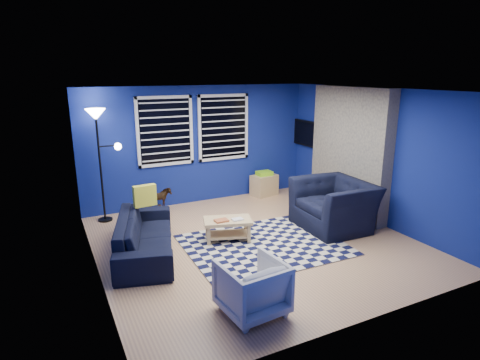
{
  "coord_description": "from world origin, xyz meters",
  "views": [
    {
      "loc": [
        -3.0,
        -5.46,
        2.78
      ],
      "look_at": [
        -0.13,
        0.3,
        1.03
      ],
      "focal_mm": 30.0,
      "sensor_mm": 36.0,
      "label": 1
    }
  ],
  "objects_px": {
    "sofa": "(145,235)",
    "armchair_big": "(334,205)",
    "armchair_bent": "(252,287)",
    "coffee_table": "(228,225)",
    "cabinet": "(264,185)",
    "floor_lamp": "(98,130)",
    "tv": "(308,134)",
    "rocking_horse": "(158,199)"
  },
  "relations": [
    {
      "from": "coffee_table",
      "to": "floor_lamp",
      "type": "relative_size",
      "value": 0.42
    },
    {
      "from": "coffee_table",
      "to": "floor_lamp",
      "type": "distance_m",
      "value": 2.94
    },
    {
      "from": "rocking_horse",
      "to": "coffee_table",
      "type": "xyz_separation_m",
      "value": [
        0.67,
        -1.9,
        -0.02
      ]
    },
    {
      "from": "armchair_big",
      "to": "cabinet",
      "type": "xyz_separation_m",
      "value": [
        -0.14,
        2.29,
        -0.18
      ]
    },
    {
      "from": "sofa",
      "to": "coffee_table",
      "type": "xyz_separation_m",
      "value": [
        1.36,
        -0.12,
        -0.03
      ]
    },
    {
      "from": "rocking_horse",
      "to": "cabinet",
      "type": "xyz_separation_m",
      "value": [
        2.51,
        0.08,
        -0.04
      ]
    },
    {
      "from": "coffee_table",
      "to": "floor_lamp",
      "type": "bearing_deg",
      "value": 131.68
    },
    {
      "from": "tv",
      "to": "floor_lamp",
      "type": "height_order",
      "value": "floor_lamp"
    },
    {
      "from": "floor_lamp",
      "to": "tv",
      "type": "bearing_deg",
      "value": -2.27
    },
    {
      "from": "armchair_bent",
      "to": "coffee_table",
      "type": "height_order",
      "value": "armchair_bent"
    },
    {
      "from": "armchair_big",
      "to": "armchair_bent",
      "type": "bearing_deg",
      "value": -54.54
    },
    {
      "from": "armchair_bent",
      "to": "rocking_horse",
      "type": "relative_size",
      "value": 1.38
    },
    {
      "from": "rocking_horse",
      "to": "floor_lamp",
      "type": "xyz_separation_m",
      "value": [
        -1.02,
        0.01,
        1.45
      ]
    },
    {
      "from": "sofa",
      "to": "cabinet",
      "type": "height_order",
      "value": "sofa"
    },
    {
      "from": "tv",
      "to": "floor_lamp",
      "type": "xyz_separation_m",
      "value": [
        -4.52,
        0.18,
        0.35
      ]
    },
    {
      "from": "coffee_table",
      "to": "cabinet",
      "type": "relative_size",
      "value": 1.4
    },
    {
      "from": "rocking_horse",
      "to": "cabinet",
      "type": "bearing_deg",
      "value": -87.58
    },
    {
      "from": "rocking_horse",
      "to": "coffee_table",
      "type": "distance_m",
      "value": 2.01
    },
    {
      "from": "coffee_table",
      "to": "rocking_horse",
      "type": "bearing_deg",
      "value": 109.54
    },
    {
      "from": "tv",
      "to": "armchair_big",
      "type": "bearing_deg",
      "value": -112.27
    },
    {
      "from": "armchair_big",
      "to": "cabinet",
      "type": "bearing_deg",
      "value": -174.32
    },
    {
      "from": "armchair_big",
      "to": "cabinet",
      "type": "distance_m",
      "value": 2.31
    },
    {
      "from": "sofa",
      "to": "armchair_big",
      "type": "xyz_separation_m",
      "value": [
        3.35,
        -0.44,
        0.13
      ]
    },
    {
      "from": "armchair_big",
      "to": "floor_lamp",
      "type": "height_order",
      "value": "floor_lamp"
    },
    {
      "from": "floor_lamp",
      "to": "armchair_big",
      "type": "bearing_deg",
      "value": -31.15
    },
    {
      "from": "armchair_big",
      "to": "coffee_table",
      "type": "relative_size",
      "value": 1.49
    },
    {
      "from": "tv",
      "to": "sofa",
      "type": "xyz_separation_m",
      "value": [
        -4.19,
        -1.61,
        -1.1
      ]
    },
    {
      "from": "rocking_horse",
      "to": "coffee_table",
      "type": "relative_size",
      "value": 0.59
    },
    {
      "from": "tv",
      "to": "cabinet",
      "type": "relative_size",
      "value": 1.57
    },
    {
      "from": "floor_lamp",
      "to": "cabinet",
      "type": "bearing_deg",
      "value": 1.15
    },
    {
      "from": "tv",
      "to": "sofa",
      "type": "height_order",
      "value": "tv"
    },
    {
      "from": "tv",
      "to": "cabinet",
      "type": "height_order",
      "value": "tv"
    },
    {
      "from": "cabinet",
      "to": "armchair_bent",
      "type": "bearing_deg",
      "value": -134.07
    },
    {
      "from": "armchair_big",
      "to": "armchair_bent",
      "type": "relative_size",
      "value": 1.84
    },
    {
      "from": "armchair_bent",
      "to": "floor_lamp",
      "type": "distance_m",
      "value": 4.32
    },
    {
      "from": "armchair_bent",
      "to": "rocking_horse",
      "type": "bearing_deg",
      "value": -94.3
    },
    {
      "from": "armchair_bent",
      "to": "coffee_table",
      "type": "bearing_deg",
      "value": -112.05
    },
    {
      "from": "armchair_bent",
      "to": "coffee_table",
      "type": "distance_m",
      "value": 2.13
    },
    {
      "from": "armchair_big",
      "to": "armchair_bent",
      "type": "xyz_separation_m",
      "value": [
        -2.61,
        -1.72,
        -0.1
      ]
    },
    {
      "from": "armchair_bent",
      "to": "cabinet",
      "type": "relative_size",
      "value": 1.14
    },
    {
      "from": "tv",
      "to": "sofa",
      "type": "relative_size",
      "value": 0.48
    },
    {
      "from": "armchair_big",
      "to": "coffee_table",
      "type": "distance_m",
      "value": 2.02
    }
  ]
}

